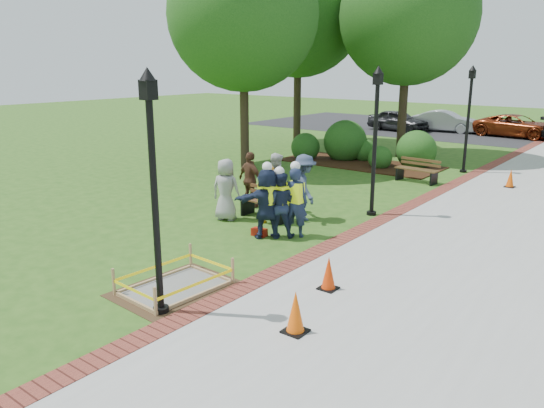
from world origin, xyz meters
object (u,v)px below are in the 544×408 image
Objects in this scene: lamp_near at (153,176)px; hivis_worker_b at (295,200)px; hivis_worker_c at (279,202)px; wet_concrete_pad at (175,278)px; bench_near at (266,209)px; cone_front at (295,313)px; hivis_worker_a at (267,201)px.

lamp_near reaches higher than hivis_worker_b.
wet_concrete_pad is at bearing -84.28° from hivis_worker_c.
bench_near is 1.78m from hivis_worker_c.
hivis_worker_b is (-0.62, 4.98, -1.51)m from lamp_near.
cone_front is at bearing 19.92° from lamp_near.
lamp_near is 2.33× the size of hivis_worker_c.
hivis_worker_c is at bearing 130.15° from cone_front.
lamp_near is (-2.34, -0.85, 2.12)m from cone_front.
hivis_worker_c is (-0.39, 3.91, 0.68)m from wet_concrete_pad.
hivis_worker_c is at bearing -39.74° from bench_near.
cone_front is 5.12m from hivis_worker_b.
hivis_worker_c reaches higher than wet_concrete_pad.
bench_near is 6.58m from lamp_near.
hivis_worker_a is (-0.58, 3.65, 0.73)m from wet_concrete_pad.
lamp_near is (2.21, -5.79, 2.20)m from bench_near.
hivis_worker_a reaches higher than cone_front.
cone_front is at bearing -46.33° from hivis_worker_a.
lamp_near is 5.07m from hivis_worker_c.
bench_near is at bearing 152.92° from hivis_worker_b.
hivis_worker_b is at bearing 97.12° from lamp_near.
hivis_worker_c is at bearing 95.72° from wet_concrete_pad.
cone_front is (4.55, -4.94, 0.08)m from bench_near.
hivis_worker_a reaches higher than wet_concrete_pad.
lamp_near is at bearing -69.14° from bench_near.
lamp_near reaches higher than hivis_worker_a.
lamp_near is at bearing -82.88° from hivis_worker_b.
lamp_near is at bearing -56.89° from wet_concrete_pad.
lamp_near is 2.17× the size of hivis_worker_a.
bench_near is at bearing 132.64° from cone_front.
lamp_near reaches higher than bench_near.
hivis_worker_c is (0.19, 0.26, -0.06)m from hivis_worker_a.
hivis_worker_c is at bearing -140.18° from hivis_worker_b.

